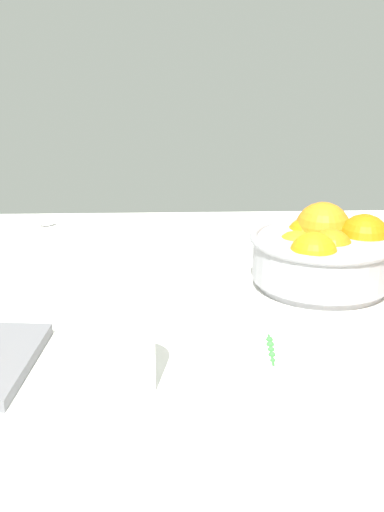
% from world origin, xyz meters
% --- Properties ---
extents(ground_plane, '(1.22, 0.94, 0.03)m').
position_xyz_m(ground_plane, '(0.00, 0.00, -0.01)').
color(ground_plane, white).
extents(fruit_bowl, '(0.22, 0.22, 0.11)m').
position_xyz_m(fruit_bowl, '(0.17, 0.05, 0.05)').
color(fruit_bowl, '#99999E').
rests_on(fruit_bowl, ground_plane).
extents(juice_glass, '(0.08, 0.08, 0.11)m').
position_xyz_m(juice_glass, '(-0.11, -0.25, 0.05)').
color(juice_glass, white).
rests_on(juice_glass, ground_plane).
extents(spoon, '(0.13, 0.08, 0.01)m').
position_xyz_m(spoon, '(-0.33, 0.37, 0.00)').
color(spoon, silver).
rests_on(spoon, ground_plane).
extents(herb_sprig_0, '(0.01, 0.08, 0.01)m').
position_xyz_m(herb_sprig_0, '(0.06, -0.16, 0.00)').
color(herb_sprig_0, '#3B8C3C').
rests_on(herb_sprig_0, ground_plane).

